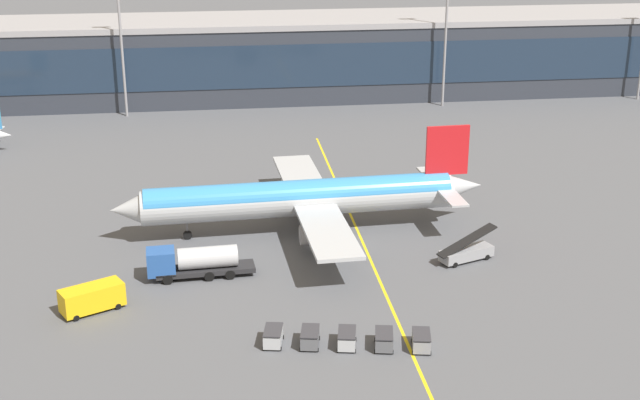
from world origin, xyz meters
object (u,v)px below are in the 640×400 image
Objects in this scene: belt_loader at (466,252)px; baggage_cart_0 at (273,336)px; main_airliner at (302,198)px; baggage_cart_2 at (347,339)px; baggage_cart_3 at (384,340)px; lavatory_truck at (93,297)px; baggage_cart_4 at (421,341)px; baggage_cart_1 at (310,337)px; fuel_tanker at (193,261)px.

baggage_cart_0 is (-21.75, -15.05, -0.21)m from belt_loader.
baggage_cart_2 is (0.86, -26.71, -3.34)m from main_airliner.
main_airliner reaches higher than baggage_cart_2.
lavatory_truck is at bearing 157.86° from baggage_cart_3.
main_airliner is 26.28m from baggage_cart_0.
belt_loader is at bearing 46.43° from baggage_cart_2.
lavatory_truck is 27.61m from baggage_cart_3.
belt_loader reaches higher than baggage_cart_2.
lavatory_truck is 24.48m from baggage_cart_2.
main_airliner is 14.77× the size of baggage_cart_3.
baggage_cart_4 is (7.14, -27.92, -3.34)m from main_airliner.
baggage_cart_0 is 1.00× the size of baggage_cart_3.
lavatory_truck reaches higher than baggage_cart_4.
lavatory_truck is at bearing -170.32° from belt_loader.
lavatory_truck is at bearing 151.99° from baggage_cart_0.
baggage_cart_1 is at bearing 169.08° from baggage_cart_2.
baggage_cart_1 is (19.28, -9.19, -0.64)m from lavatory_truck.
belt_loader is 38.44m from lavatory_truck.
baggage_cart_0 is at bearing -145.32° from belt_loader.
lavatory_truck reaches higher than baggage_cart_1.
baggage_cart_4 is at bearing -10.92° from baggage_cart_1.
belt_loader is (16.33, -10.44, -3.13)m from main_airliner.
main_airliner is 26.93m from baggage_cart_2.
baggage_cart_4 is (12.57, -2.43, 0.00)m from baggage_cart_0.
fuel_tanker is at bearing -138.77° from main_airliner.
main_airliner is 27.54m from lavatory_truck.
main_airliner is 14.77× the size of baggage_cart_4.
belt_loader is 2.39× the size of baggage_cart_0.
baggage_cart_4 is (-9.18, -17.47, -0.21)m from belt_loader.
baggage_cart_2 is at bearing -50.49° from fuel_tanker.
fuel_tanker reaches higher than lavatory_truck.
main_airliner reaches higher than baggage_cart_4.
belt_loader is 19.74m from baggage_cart_4.
baggage_cart_3 is 3.20m from baggage_cart_4.
fuel_tanker is 23.24m from baggage_cart_3.
main_airliner is 3.91× the size of fuel_tanker.
baggage_cart_0 is at bearing 169.08° from baggage_cart_2.
belt_loader reaches higher than baggage_cart_4.
fuel_tanker is 16.28m from baggage_cart_0.
main_airliner is 27.81m from baggage_cart_3.
baggage_cart_3 is at bearing -10.92° from baggage_cart_1.
main_airliner reaches higher than baggage_cart_0.
baggage_cart_0 and baggage_cart_4 have the same top height.
fuel_tanker is (-12.29, -10.77, -2.38)m from main_airliner.
fuel_tanker is 3.78× the size of baggage_cart_0.
fuel_tanker is 18.33m from baggage_cart_1.
fuel_tanker is at bearing 138.56° from baggage_cart_4.
lavatory_truck reaches higher than baggage_cart_0.
baggage_cart_1 and baggage_cart_3 have the same top height.
baggage_cart_0 is (16.14, -8.58, -0.64)m from lavatory_truck.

